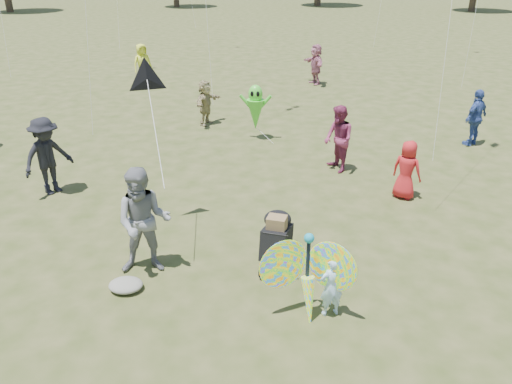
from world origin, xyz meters
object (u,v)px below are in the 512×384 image
crowd_e (338,139)px  alien_kite (256,109)px  crowd_a (407,170)px  crowd_d (206,103)px  child_girl (331,286)px  crowd_b (47,156)px  crowd_j (316,64)px  butterfly_kite (308,277)px  jogging_stroller (277,237)px  crowd_g (143,64)px  adult_man (144,222)px  crowd_c (476,118)px

crowd_e → alien_kite: size_ratio=1.03×
crowd_a → crowd_d: (-5.83, 5.28, 0.05)m
child_girl → crowd_b: 7.78m
crowd_j → crowd_d: bearing=-54.7°
crowd_e → butterfly_kite: size_ratio=1.03×
crowd_e → jogging_stroller: bearing=-41.2°
crowd_e → jogging_stroller: size_ratio=1.64×
jogging_stroller → crowd_e: bearing=84.5°
jogging_stroller → alien_kite: bearing=109.0°
alien_kite → crowd_g: bearing=129.3°
crowd_a → alien_kite: 5.60m
butterfly_kite → alien_kite: alien_kite is taller
crowd_g → adult_man: bearing=-113.8°
crowd_d → adult_man: bearing=-157.0°
child_girl → crowd_j: bearing=-111.8°
crowd_c → jogging_stroller: 9.20m
crowd_e → crowd_j: size_ratio=1.01×
crowd_b → crowd_e: crowd_b is taller
crowd_b → jogging_stroller: 6.30m
butterfly_kite → jogging_stroller: bearing=112.2°
jogging_stroller → child_girl: bearing=-44.1°
adult_man → crowd_e: 6.37m
crowd_c → jogging_stroller: size_ratio=1.58×
crowd_d → alien_kite: size_ratio=0.89×
crowd_a → crowd_j: 11.90m
crowd_a → crowd_d: crowd_d is taller
crowd_b → crowd_g: bearing=39.3°
crowd_b → crowd_c: (11.33, 4.54, -0.09)m
adult_man → crowd_j: adult_man is taller
crowd_e → butterfly_kite: crowd_e is taller
jogging_stroller → alien_kite: (-1.07, 7.17, 0.36)m
crowd_e → butterfly_kite: bearing=-32.6°
crowd_j → crowd_b: bearing=-52.3°
crowd_e → jogging_stroller: crowd_e is taller
crowd_b → alien_kite: 6.41m
crowd_b → crowd_c: size_ratio=1.11×
butterfly_kite → crowd_a: bearing=63.3°
child_girl → crowd_e: bearing=-115.8°
crowd_d → alien_kite: (1.85, -1.35, 0.20)m
butterfly_kite → alien_kite: size_ratio=1.00×
child_girl → adult_man: 3.48m
crowd_b → crowd_j: (6.60, 12.26, -0.07)m
crowd_e → butterfly_kite: 6.24m
crowd_j → alien_kite: 8.05m
crowd_b → crowd_j: crowd_b is taller
crowd_j → butterfly_kite: 16.38m
crowd_c → crowd_j: bearing=-101.5°
crowd_a → butterfly_kite: bearing=96.2°
crowd_g → butterfly_kite: bearing=-105.5°
adult_man → crowd_a: bearing=25.0°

